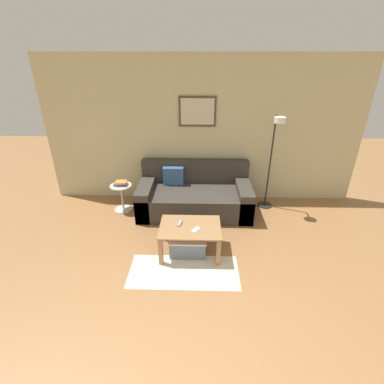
{
  "coord_description": "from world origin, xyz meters",
  "views": [
    {
      "loc": [
        -0.06,
        -1.24,
        2.5
      ],
      "look_at": [
        -0.15,
        2.1,
        0.85
      ],
      "focal_mm": 26.0,
      "sensor_mm": 36.0,
      "label": 1
    }
  ],
  "objects_px": {
    "coffee_table": "(190,231)",
    "remote_control": "(180,223)",
    "couch": "(194,195)",
    "cell_phone": "(196,230)",
    "storage_bin": "(188,244)",
    "side_table": "(122,195)",
    "book_stack": "(121,183)",
    "floor_lamp": "(273,154)"
  },
  "relations": [
    {
      "from": "coffee_table",
      "to": "remote_control",
      "type": "height_order",
      "value": "remote_control"
    },
    {
      "from": "couch",
      "to": "cell_phone",
      "type": "xyz_separation_m",
      "value": [
        0.04,
        -1.29,
        0.15
      ]
    },
    {
      "from": "couch",
      "to": "remote_control",
      "type": "bearing_deg",
      "value": -98.79
    },
    {
      "from": "remote_control",
      "to": "couch",
      "type": "bearing_deg",
      "value": 93.97
    },
    {
      "from": "storage_bin",
      "to": "side_table",
      "type": "bearing_deg",
      "value": 136.13
    },
    {
      "from": "couch",
      "to": "coffee_table",
      "type": "xyz_separation_m",
      "value": [
        -0.04,
        -1.22,
        0.07
      ]
    },
    {
      "from": "book_stack",
      "to": "cell_phone",
      "type": "xyz_separation_m",
      "value": [
        1.31,
        -1.24,
        -0.09
      ]
    },
    {
      "from": "couch",
      "to": "side_table",
      "type": "xyz_separation_m",
      "value": [
        -1.27,
        -0.06,
        0.02
      ]
    },
    {
      "from": "coffee_table",
      "to": "couch",
      "type": "bearing_deg",
      "value": 88.29
    },
    {
      "from": "couch",
      "to": "side_table",
      "type": "bearing_deg",
      "value": -177.33
    },
    {
      "from": "floor_lamp",
      "to": "book_stack",
      "type": "bearing_deg",
      "value": -177.84
    },
    {
      "from": "book_stack",
      "to": "couch",
      "type": "bearing_deg",
      "value": 2.44
    },
    {
      "from": "cell_phone",
      "to": "coffee_table",
      "type": "bearing_deg",
      "value": 168.79
    },
    {
      "from": "couch",
      "to": "storage_bin",
      "type": "distance_m",
      "value": 1.23
    },
    {
      "from": "storage_bin",
      "to": "book_stack",
      "type": "bearing_deg",
      "value": 135.88
    },
    {
      "from": "couch",
      "to": "side_table",
      "type": "height_order",
      "value": "couch"
    },
    {
      "from": "couch",
      "to": "book_stack",
      "type": "xyz_separation_m",
      "value": [
        -1.27,
        -0.05,
        0.24
      ]
    },
    {
      "from": "couch",
      "to": "coffee_table",
      "type": "relative_size",
      "value": 2.33
    },
    {
      "from": "floor_lamp",
      "to": "remote_control",
      "type": "bearing_deg",
      "value": -140.92
    },
    {
      "from": "cell_phone",
      "to": "storage_bin",
      "type": "bearing_deg",
      "value": 178.82
    },
    {
      "from": "storage_bin",
      "to": "remote_control",
      "type": "bearing_deg",
      "value": 150.2
    },
    {
      "from": "storage_bin",
      "to": "floor_lamp",
      "type": "height_order",
      "value": "floor_lamp"
    },
    {
      "from": "storage_bin",
      "to": "cell_phone",
      "type": "height_order",
      "value": "cell_phone"
    },
    {
      "from": "couch",
      "to": "book_stack",
      "type": "distance_m",
      "value": 1.29
    },
    {
      "from": "book_stack",
      "to": "cell_phone",
      "type": "bearing_deg",
      "value": -43.41
    },
    {
      "from": "book_stack",
      "to": "side_table",
      "type": "bearing_deg",
      "value": -132.94
    },
    {
      "from": "coffee_table",
      "to": "storage_bin",
      "type": "distance_m",
      "value": 0.21
    },
    {
      "from": "book_stack",
      "to": "remote_control",
      "type": "bearing_deg",
      "value": -45.28
    },
    {
      "from": "storage_bin",
      "to": "remote_control",
      "type": "distance_m",
      "value": 0.33
    },
    {
      "from": "book_stack",
      "to": "remote_control",
      "type": "relative_size",
      "value": 1.54
    },
    {
      "from": "storage_bin",
      "to": "side_table",
      "type": "relative_size",
      "value": 1.06
    },
    {
      "from": "storage_bin",
      "to": "cell_phone",
      "type": "distance_m",
      "value": 0.32
    },
    {
      "from": "couch",
      "to": "floor_lamp",
      "type": "bearing_deg",
      "value": 1.88
    },
    {
      "from": "coffee_table",
      "to": "side_table",
      "type": "height_order",
      "value": "side_table"
    },
    {
      "from": "coffee_table",
      "to": "storage_bin",
      "type": "height_order",
      "value": "coffee_table"
    },
    {
      "from": "couch",
      "to": "floor_lamp",
      "type": "relative_size",
      "value": 1.16
    },
    {
      "from": "side_table",
      "to": "book_stack",
      "type": "bearing_deg",
      "value": 47.06
    },
    {
      "from": "storage_bin",
      "to": "book_stack",
      "type": "height_order",
      "value": "book_stack"
    },
    {
      "from": "book_stack",
      "to": "remote_control",
      "type": "distance_m",
      "value": 1.55
    },
    {
      "from": "coffee_table",
      "to": "cell_phone",
      "type": "relative_size",
      "value": 5.9
    },
    {
      "from": "storage_bin",
      "to": "floor_lamp",
      "type": "xyz_separation_m",
      "value": [
        1.36,
        1.26,
        0.9
      ]
    },
    {
      "from": "floor_lamp",
      "to": "couch",
      "type": "bearing_deg",
      "value": -178.12
    }
  ]
}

